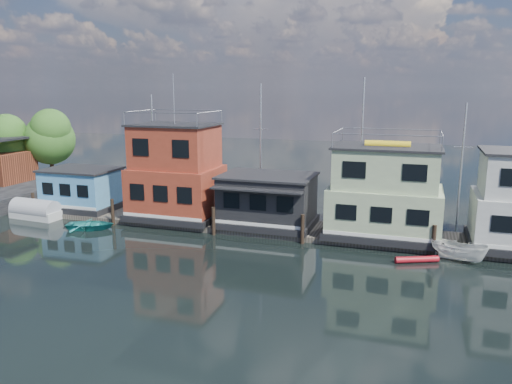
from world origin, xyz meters
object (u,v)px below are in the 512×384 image
(houseboat_blue, at_px, (82,189))
(houseboat_red, at_px, (176,174))
(tarp_runabout, at_px, (36,211))
(motorboat, at_px, (459,251))
(houseboat_dark, at_px, (268,200))
(dinghy_teal, at_px, (90,225))
(houseboat_green, at_px, (385,193))
(red_kayak, at_px, (417,259))

(houseboat_blue, xyz_separation_m, houseboat_red, (9.50, 0.00, 1.90))
(tarp_runabout, xyz_separation_m, motorboat, (34.18, -0.26, 0.04))
(houseboat_dark, relative_size, tarp_runabout, 1.59)
(houseboat_red, distance_m, dinghy_teal, 8.00)
(tarp_runabout, xyz_separation_m, dinghy_teal, (6.62, -1.42, -0.30))
(houseboat_green, height_order, motorboat, houseboat_green)
(houseboat_blue, distance_m, houseboat_dark, 17.50)
(houseboat_blue, height_order, motorboat, houseboat_blue)
(houseboat_blue, height_order, dinghy_teal, houseboat_blue)
(houseboat_red, distance_m, red_kayak, 20.36)
(houseboat_red, bearing_deg, houseboat_green, 0.00)
(red_kayak, bearing_deg, houseboat_green, 96.02)
(motorboat, height_order, dinghy_teal, motorboat)
(red_kayak, xyz_separation_m, tarp_runabout, (-31.63, 1.31, 0.47))
(red_kayak, xyz_separation_m, motorboat, (2.56, 1.05, 0.52))
(houseboat_dark, height_order, dinghy_teal, houseboat_dark)
(houseboat_red, relative_size, tarp_runabout, 2.55)
(houseboat_dark, bearing_deg, houseboat_green, 0.12)
(houseboat_blue, relative_size, motorboat, 1.70)
(houseboat_dark, bearing_deg, motorboat, -13.16)
(houseboat_green, distance_m, dinghy_teal, 23.16)
(tarp_runabout, distance_m, dinghy_teal, 6.78)
(red_kayak, height_order, tarp_runabout, tarp_runabout)
(tarp_runabout, bearing_deg, houseboat_green, 10.43)
(houseboat_green, bearing_deg, dinghy_teal, -168.77)
(houseboat_red, relative_size, houseboat_green, 1.41)
(houseboat_green, bearing_deg, houseboat_dark, -179.88)
(red_kayak, bearing_deg, houseboat_dark, 135.48)
(tarp_runabout, bearing_deg, dinghy_teal, -7.62)
(tarp_runabout, height_order, dinghy_teal, tarp_runabout)
(houseboat_red, relative_size, houseboat_dark, 1.60)
(houseboat_blue, height_order, red_kayak, houseboat_blue)
(houseboat_red, height_order, houseboat_green, houseboat_red)
(houseboat_red, distance_m, tarp_runabout, 12.96)
(houseboat_blue, xyz_separation_m, dinghy_teal, (4.00, -4.47, -1.82))
(motorboat, bearing_deg, red_kayak, 134.22)
(houseboat_dark, xyz_separation_m, red_kayak, (11.50, -4.34, -2.21))
(houseboat_blue, relative_size, houseboat_dark, 0.86)
(houseboat_green, bearing_deg, tarp_runabout, -174.02)
(houseboat_blue, xyz_separation_m, motorboat, (31.56, -3.31, -1.48))
(houseboat_blue, bearing_deg, tarp_runabout, -130.71)
(houseboat_red, distance_m, motorboat, 22.56)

